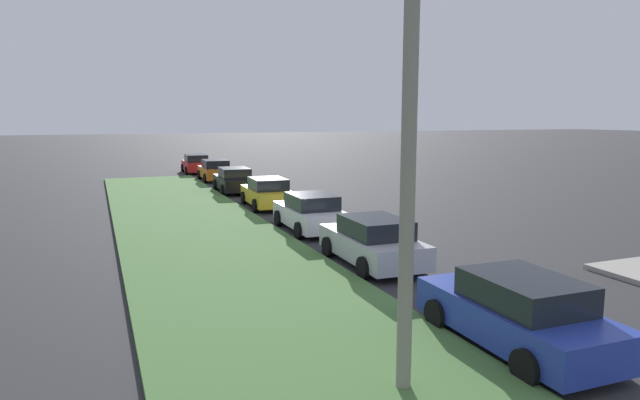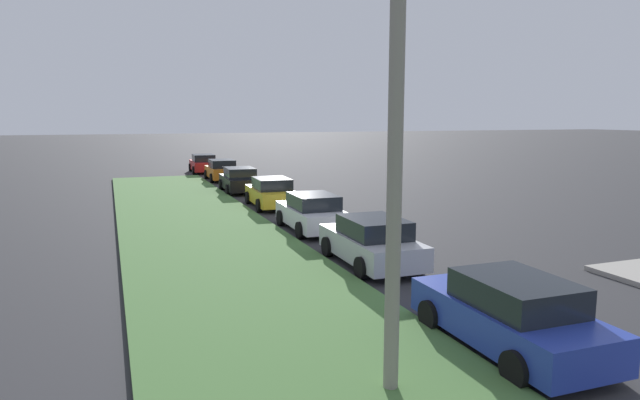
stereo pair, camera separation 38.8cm
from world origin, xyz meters
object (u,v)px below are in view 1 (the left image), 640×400
Objects in this scene: parked_car_blue at (517,313)px; parked_car_yellow at (267,193)px; parked_car_silver at (373,242)px; parked_car_red at (196,164)px; parked_car_white at (310,213)px; parked_car_black at (234,180)px; parked_car_orange at (215,170)px; streetlight at (432,121)px.

parked_car_blue and parked_car_yellow have the same top height.
parked_car_yellow is at bearing 0.47° from parked_car_silver.
parked_car_silver is at bearing -177.61° from parked_car_red.
parked_car_white is 24.71m from parked_car_red.
parked_car_silver is at bearing -178.10° from parked_car_yellow.
parked_car_red is (12.50, 0.14, 0.00)m from parked_car_black.
parked_car_white is (12.02, -0.33, 0.00)m from parked_car_blue.
parked_car_blue and parked_car_black have the same top height.
parked_car_yellow and parked_car_red have the same top height.
parked_car_silver is at bearing -178.90° from parked_car_orange.
parked_car_white is 6.15m from parked_car_yellow.
streetlight is at bearing 108.29° from parked_car_blue.
parked_car_blue is 30.76m from parked_car_orange.
parked_car_silver and parked_car_black have the same top height.
parked_car_yellow is 18.56m from parked_car_red.
parked_car_orange is at bearing -174.93° from parked_car_red.
parked_car_blue is 0.99× the size of parked_car_red.
parked_car_black is at bearing -6.31° from streetlight.
parked_car_red is (24.71, 0.31, 0.00)m from parked_car_white.
parked_car_blue and parked_car_orange have the same top height.
parked_car_yellow is 1.00× the size of parked_car_red.
parked_car_red is 37.83m from streetlight.
parked_car_blue is 0.99× the size of parked_car_white.
parked_car_white is at bearing -0.97° from parked_car_blue.
parked_car_red is (18.56, 0.38, 0.00)m from parked_car_yellow.
streetlight is (-7.38, 2.86, 3.67)m from parked_car_silver.
parked_car_yellow is at bearing -176.87° from parked_car_red.
streetlight reaches higher than parked_car_black.
parked_car_orange is 5.98m from parked_car_red.
parked_car_orange is (12.59, 0.06, 0.00)m from parked_car_yellow.
parked_car_yellow is 1.01× the size of parked_car_orange.
parked_car_silver is 0.99× the size of parked_car_yellow.
parked_car_black is at bearing -177.40° from parked_car_red.
streetlight is at bearing 175.98° from parked_car_orange.
parked_car_black is 12.50m from parked_car_red.
parked_car_silver and parked_car_yellow have the same top height.
parked_car_yellow is 19.59m from streetlight.
streetlight is (-12.85, 2.93, 3.67)m from parked_car_white.
streetlight reaches higher than parked_car_blue.
parked_car_yellow is at bearing -178.42° from parked_car_orange.
parked_car_black is (6.06, 0.24, 0.00)m from parked_car_yellow.
parked_car_silver is 30.18m from parked_car_red.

